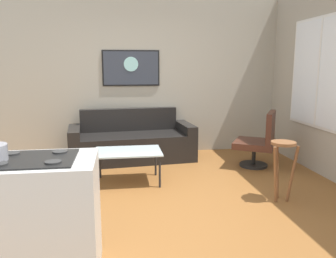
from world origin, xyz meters
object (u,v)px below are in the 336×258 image
Objects in this scene: coffee_table at (128,154)px; bar_stool at (283,158)px; couch at (132,143)px; wall_painting at (131,68)px; armchair at (260,141)px.

bar_stool reaches higher than coffee_table.
couch is 2.12× the size of wall_painting.
coffee_table is at bearing 153.00° from bar_stool.
wall_painting is (-1.92, 1.17, 1.11)m from armchair.
bar_stool is (-0.30, -1.33, 0.10)m from armchair.
bar_stool is at bearing -56.91° from wall_painting.
coffee_table is at bearing -94.42° from couch.
armchair is at bearing 77.46° from bar_stool.
armchair is at bearing -20.49° from couch.
wall_painting is (0.03, 0.44, 1.24)m from couch.
bar_stool is (1.66, -2.06, 0.24)m from couch.
armchair reaches higher than bar_stool.
wall_painting is (-1.63, 2.50, 1.01)m from bar_stool.
armchair reaches higher than coffee_table.
armchair is 2.51m from wall_painting.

